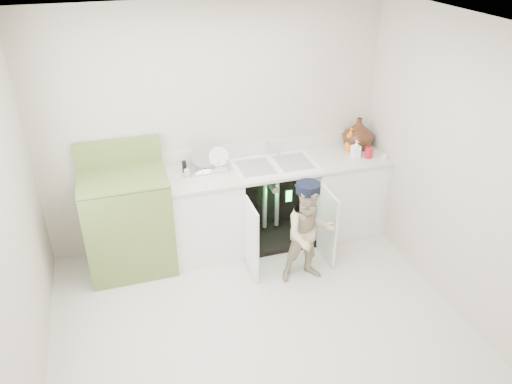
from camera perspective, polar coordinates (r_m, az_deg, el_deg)
ground at (r=4.53m, az=0.29°, el=-14.69°), size 3.50×3.50×0.00m
room_shell at (r=3.77m, az=0.34°, el=-0.82°), size 6.00×5.50×1.26m
counter_run at (r=5.32m, az=2.42°, el=-0.91°), size 2.44×1.02×1.25m
avocado_stove at (r=5.03m, az=-14.40°, el=-3.23°), size 0.82×0.65×1.27m
repair_worker at (r=4.72m, az=6.08°, el=-4.64°), size 0.53×0.61×1.04m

